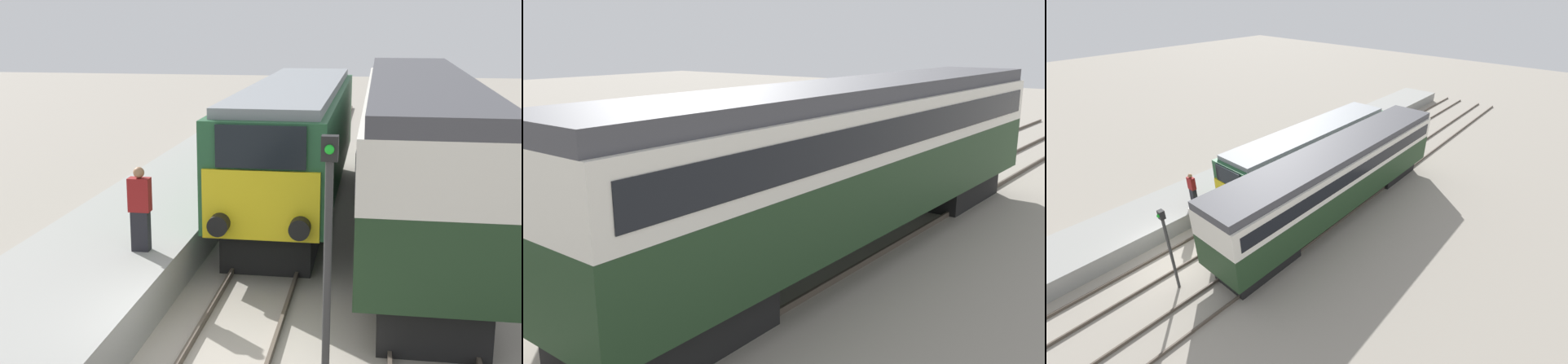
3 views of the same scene
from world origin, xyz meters
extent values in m
plane|color=gray|center=(0.00, 0.00, 0.00)|extent=(120.00, 120.00, 0.00)
cube|color=gray|center=(-3.30, 8.00, 0.45)|extent=(3.50, 50.00, 0.90)
cube|color=#4C4238|center=(-0.72, 5.00, 0.07)|extent=(0.07, 60.00, 0.14)
cube|color=#4C4238|center=(0.72, 5.00, 0.07)|extent=(0.07, 60.00, 0.14)
cube|color=#4C4238|center=(2.68, 5.00, 0.07)|extent=(0.07, 60.00, 0.14)
cube|color=#4C4238|center=(4.12, 5.00, 0.07)|extent=(0.07, 60.00, 0.14)
cube|color=black|center=(0.00, 6.17, 0.50)|extent=(2.03, 4.00, 1.00)
cube|color=black|center=(0.00, 14.09, 0.50)|extent=(2.03, 4.00, 1.00)
cube|color=#235633|center=(0.00, 10.13, 2.24)|extent=(2.70, 12.92, 2.48)
cube|color=yellow|center=(0.00, 3.63, 1.74)|extent=(2.48, 0.10, 1.49)
cube|color=black|center=(0.00, 3.63, 2.98)|extent=(1.89, 0.10, 0.89)
cube|color=gray|center=(0.00, 10.13, 3.60)|extent=(2.38, 12.41, 0.24)
cylinder|color=black|center=(-0.85, 3.42, 1.35)|extent=(0.44, 0.35, 0.44)
cylinder|color=black|center=(0.85, 3.42, 1.35)|extent=(0.44, 0.35, 0.44)
cube|color=black|center=(3.40, 2.37, 0.47)|extent=(1.89, 3.60, 0.95)
cube|color=black|center=(3.40, 14.21, 0.47)|extent=(1.89, 3.60, 0.95)
cube|color=#1E381E|center=(3.40, 8.29, 1.74)|extent=(2.70, 16.23, 1.58)
cube|color=silver|center=(3.40, 8.29, 3.15)|extent=(2.71, 16.23, 1.24)
cube|color=black|center=(3.40, 8.29, 3.15)|extent=(2.75, 15.58, 0.68)
cube|color=#424247|center=(3.40, 8.29, 3.95)|extent=(2.48, 16.23, 0.36)
cube|color=black|center=(-2.35, 2.86, 1.31)|extent=(0.36, 0.24, 0.83)
cube|color=maroon|center=(-2.35, 2.86, 2.07)|extent=(0.44, 0.26, 0.69)
sphere|color=#9E704C|center=(-2.35, 2.86, 2.53)|extent=(0.22, 0.22, 0.22)
cylinder|color=#333333|center=(1.70, -0.74, 1.80)|extent=(0.12, 0.12, 3.60)
cube|color=black|center=(1.70, -0.74, 3.78)|extent=(0.24, 0.20, 0.36)
sphere|color=green|center=(1.70, -0.85, 3.78)|extent=(0.14, 0.14, 0.14)
camera|label=1|loc=(2.35, -10.79, 5.58)|focal=50.00mm
camera|label=2|loc=(10.40, -3.42, 5.12)|focal=40.00mm
camera|label=3|loc=(12.95, -5.28, 11.33)|focal=24.00mm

